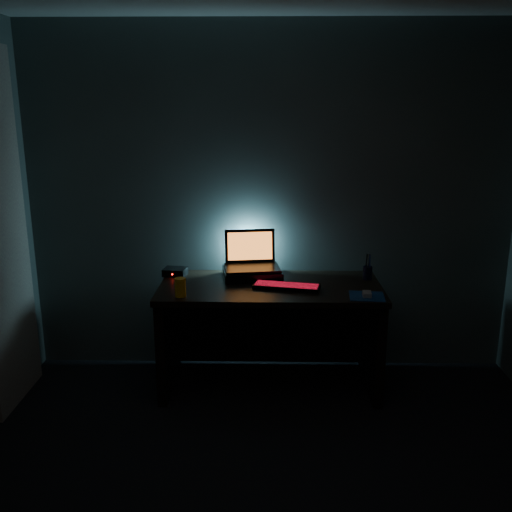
{
  "coord_description": "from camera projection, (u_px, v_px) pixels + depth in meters",
  "views": [
    {
      "loc": [
        -0.03,
        -2.06,
        1.94
      ],
      "look_at": [
        -0.1,
        1.57,
        0.97
      ],
      "focal_mm": 40.0,
      "sensor_mm": 36.0,
      "label": 1
    }
  ],
  "objects": [
    {
      "name": "laptop",
      "position": [
        251.0,
        259.0,
        4.05
      ],
      "size": [
        0.41,
        0.33,
        0.26
      ],
      "rotation": [
        0.0,
        0.0,
        0.14
      ],
      "color": "black",
      "rests_on": "riser"
    },
    {
      "name": "keyboard",
      "position": [
        287.0,
        286.0,
        3.79
      ],
      "size": [
        0.46,
        0.23,
        0.03
      ],
      "rotation": [
        0.0,
        0.0,
        -0.21
      ],
      "color": "black",
      "rests_on": "desk"
    },
    {
      "name": "mouse",
      "position": [
        367.0,
        294.0,
        3.63
      ],
      "size": [
        0.06,
        0.09,
        0.03
      ],
      "primitive_type": "cube",
      "rotation": [
        0.0,
        0.0,
        -0.1
      ],
      "color": "gray",
      "rests_on": "mousepad"
    },
    {
      "name": "curtain",
      "position": [
        0.0,
        233.0,
        3.6
      ],
      "size": [
        0.06,
        0.65,
        2.3
      ],
      "primitive_type": "cube",
      "color": "beige",
      "rests_on": "ground"
    },
    {
      "name": "desk",
      "position": [
        270.0,
        318.0,
        3.98
      ],
      "size": [
        1.5,
        0.7,
        0.75
      ],
      "color": "black",
      "rests_on": "ground"
    },
    {
      "name": "juice_glass",
      "position": [
        180.0,
        287.0,
        3.62
      ],
      "size": [
        0.09,
        0.09,
        0.12
      ],
      "primitive_type": "cylinder",
      "rotation": [
        0.0,
        0.0,
        -0.39
      ],
      "color": "#FFA50D",
      "rests_on": "desk"
    },
    {
      "name": "room",
      "position": [
        273.0,
        291.0,
        2.17
      ],
      "size": [
        3.5,
        4.0,
        2.5
      ],
      "color": "black",
      "rests_on": "ground"
    },
    {
      "name": "pen_cup",
      "position": [
        367.0,
        273.0,
        3.98
      ],
      "size": [
        0.08,
        0.08,
        0.09
      ],
      "primitive_type": "cylinder",
      "rotation": [
        0.0,
        0.0,
        0.38
      ],
      "color": "black",
      "rests_on": "desk"
    },
    {
      "name": "riser",
      "position": [
        252.0,
        273.0,
        4.02
      ],
      "size": [
        0.44,
        0.35,
        0.06
      ],
      "primitive_type": "cube",
      "rotation": [
        0.0,
        0.0,
        0.14
      ],
      "color": "black",
      "rests_on": "desk"
    },
    {
      "name": "router",
      "position": [
        175.0,
        272.0,
        4.07
      ],
      "size": [
        0.18,
        0.15,
        0.05
      ],
      "rotation": [
        0.0,
        0.0,
        -0.16
      ],
      "color": "black",
      "rests_on": "desk"
    },
    {
      "name": "mousepad",
      "position": [
        367.0,
        296.0,
        3.63
      ],
      "size": [
        0.24,
        0.22,
        0.0
      ],
      "primitive_type": "cube",
      "rotation": [
        0.0,
        0.0,
        -0.1
      ],
      "color": "navy",
      "rests_on": "desk"
    }
  ]
}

